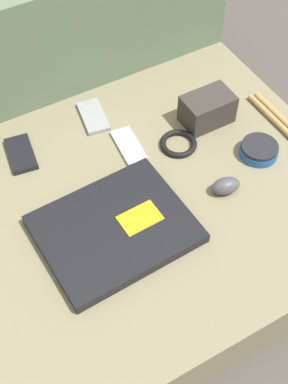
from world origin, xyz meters
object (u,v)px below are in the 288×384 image
phone_silver (129,146)px  phone_black (93,116)px  laptop (115,229)px  camera_pouch (207,109)px  phone_small (21,154)px  speaker_puck (259,150)px  computer_mouse (226,186)px

phone_silver → phone_black: (-0.03, 0.14, 0.00)m
laptop → camera_pouch: (0.37, 0.19, 0.03)m
phone_small → phone_black: bearing=16.6°
speaker_puck → phone_small: bearing=150.9°
computer_mouse → phone_black: 0.40m
laptop → phone_small: 0.33m
phone_silver → phone_small: bearing=162.3°
laptop → computer_mouse: computer_mouse is taller
phone_silver → speaker_puck: bearing=-28.3°
speaker_puck → phone_silver: bearing=146.1°
phone_silver → camera_pouch: bearing=1.3°
computer_mouse → speaker_puck: (0.14, 0.05, -0.00)m
phone_black → phone_small: 0.21m
phone_black → camera_pouch: (0.25, -0.15, 0.03)m
phone_small → computer_mouse: bearing=-33.7°
phone_silver → camera_pouch: 0.22m
computer_mouse → speaker_puck: 0.15m
phone_black → camera_pouch: bearing=-21.4°
speaker_puck → camera_pouch: (-0.05, 0.16, 0.02)m
speaker_puck → camera_pouch: 0.17m
speaker_puck → camera_pouch: bearing=106.0°
laptop → phone_small: (-0.10, 0.31, -0.01)m
computer_mouse → phone_silver: (-0.13, 0.23, -0.02)m
laptop → phone_silver: 0.25m
speaker_puck → phone_silver: size_ratio=0.75×
phone_silver → phone_small: phone_small is taller
laptop → phone_small: size_ratio=2.71×
phone_small → camera_pouch: size_ratio=0.97×
phone_silver → camera_pouch: camera_pouch is taller
speaker_puck → camera_pouch: size_ratio=0.74×
camera_pouch → phone_small: bearing=165.3°
phone_black → phone_small: phone_small is taller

